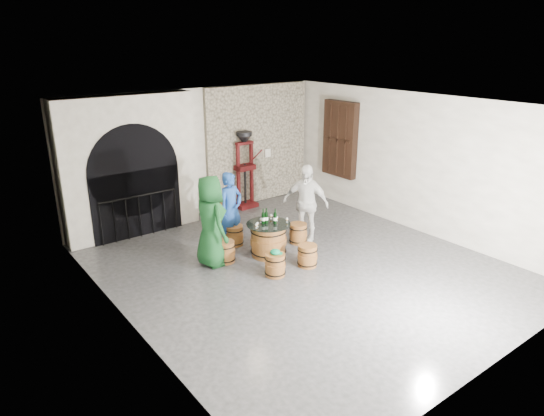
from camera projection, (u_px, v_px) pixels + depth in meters
ground at (300, 267)px, 9.73m from camera, size 8.00×8.00×0.00m
wall_back at (198, 153)px, 12.20m from camera, size 8.00×0.00×8.00m
wall_front at (505, 265)px, 6.19m from camera, size 8.00×0.00×8.00m
wall_left at (123, 233)px, 7.20m from camera, size 0.00×8.00×8.00m
wall_right at (417, 163)px, 11.19m from camera, size 0.00×8.00×8.00m
ceiling at (303, 105)px, 8.67m from camera, size 8.00×8.00×0.00m
stone_facing_panel at (258, 144)px, 13.18m from camera, size 3.20×0.12×3.18m
arched_opening at (130, 167)px, 10.93m from camera, size 3.10×0.60×3.19m
shuttered_window at (340, 139)px, 12.86m from camera, size 0.23×1.10×2.00m
barrel_table at (268, 240)px, 10.13m from camera, size 0.92×0.92×0.71m
barrel_stool_left at (225, 252)px, 9.87m from camera, size 0.41×0.41×0.45m
barrel_stool_far at (234, 235)px, 10.69m from camera, size 0.41×0.41×0.45m
barrel_stool_right at (298, 233)px, 10.80m from camera, size 0.41×0.41×0.45m
barrel_stool_near_right at (307, 256)px, 9.69m from camera, size 0.41×0.41×0.45m
barrel_stool_near_left at (275, 265)px, 9.30m from camera, size 0.41×0.41×0.45m
green_cap at (275, 252)px, 9.21m from camera, size 0.24×0.19×0.10m
person_green at (211, 221)px, 9.54m from camera, size 0.62×0.93×1.85m
person_blue at (231, 209)px, 10.53m from camera, size 0.66×0.49×1.65m
person_white at (306, 203)px, 10.74m from camera, size 0.91×1.11×1.77m
wine_bottle_left at (263, 218)px, 9.97m from camera, size 0.08×0.08×0.32m
wine_bottle_center at (275, 217)px, 9.98m from camera, size 0.08×0.08×0.32m
wine_bottle_right at (266, 217)px, 10.00m from camera, size 0.08×0.08×0.32m
tasting_glass_a at (256, 226)px, 9.76m from camera, size 0.05×0.05×0.10m
tasting_glass_b at (277, 219)px, 10.15m from camera, size 0.05×0.05×0.10m
tasting_glass_c at (261, 220)px, 10.06m from camera, size 0.05×0.05×0.10m
tasting_glass_d at (271, 217)px, 10.26m from camera, size 0.05×0.05×0.10m
tasting_glass_e at (287, 220)px, 10.07m from camera, size 0.05×0.05×0.10m
tasting_glass_f at (257, 225)px, 9.82m from camera, size 0.05×0.05×0.10m
side_barrel at (224, 212)px, 11.79m from camera, size 0.51×0.51×0.67m
corking_press at (245, 164)px, 12.80m from camera, size 0.85×0.47×2.05m
control_box at (267, 153)px, 13.35m from camera, size 0.18×0.10×0.22m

